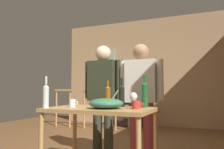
# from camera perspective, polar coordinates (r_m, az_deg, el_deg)

# --- Properties ---
(back_wall) EXTENTS (5.01, 0.10, 2.88)m
(back_wall) POSITION_cam_1_polar(r_m,az_deg,el_deg) (6.37, 9.45, 0.69)
(back_wall) COLOR tan
(back_wall) RESTS_ON ground_plane
(framed_picture) EXTENTS (0.49, 0.03, 0.60)m
(framed_picture) POSITION_cam_1_polar(r_m,az_deg,el_deg) (6.77, -1.22, 3.63)
(framed_picture) COLOR #98AB8F
(stair_railing) EXTENTS (2.63, 0.10, 1.02)m
(stair_railing) POSITION_cam_1_polar(r_m,az_deg,el_deg) (5.47, 0.72, -7.32)
(stair_railing) COLOR #B2844C
(stair_railing) RESTS_ON ground_plane
(tv_console) EXTENTS (0.90, 0.40, 0.46)m
(tv_console) POSITION_cam_1_polar(r_m,az_deg,el_deg) (6.19, 4.37, -10.48)
(tv_console) COLOR #38281E
(tv_console) RESTS_ON ground_plane
(flat_screen_tv) EXTENTS (0.53, 0.12, 0.40)m
(flat_screen_tv) POSITION_cam_1_polar(r_m,az_deg,el_deg) (6.13, 4.26, -6.20)
(flat_screen_tv) COLOR black
(flat_screen_tv) RESTS_ON tv_console
(serving_table) EXTENTS (1.15, 0.73, 0.76)m
(serving_table) POSITION_cam_1_polar(r_m,az_deg,el_deg) (2.59, -2.92, -10.08)
(serving_table) COLOR #B2844C
(serving_table) RESTS_ON ground_plane
(salad_bowl) EXTENTS (0.37, 0.37, 0.19)m
(salad_bowl) POSITION_cam_1_polar(r_m,az_deg,el_deg) (2.45, -1.47, -7.00)
(salad_bowl) COLOR #337060
(salad_bowl) RESTS_ON serving_table
(wine_glass) EXTENTS (0.09, 0.09, 0.17)m
(wine_glass) POSITION_cam_1_polar(r_m,az_deg,el_deg) (2.60, 5.35, -5.59)
(wine_glass) COLOR silver
(wine_glass) RESTS_ON serving_table
(wine_bottle_amber) EXTENTS (0.07, 0.07, 0.31)m
(wine_bottle_amber) POSITION_cam_1_polar(r_m,az_deg,el_deg) (2.77, -1.05, -5.18)
(wine_bottle_amber) COLOR brown
(wine_bottle_amber) RESTS_ON serving_table
(wine_bottle_green) EXTENTS (0.07, 0.07, 0.36)m
(wine_bottle_green) POSITION_cam_1_polar(r_m,az_deg,el_deg) (2.63, 8.10, -4.78)
(wine_bottle_green) COLOR #1E5628
(wine_bottle_green) RESTS_ON serving_table
(wine_bottle_dark) EXTENTS (0.07, 0.07, 0.33)m
(wine_bottle_dark) POSITION_cam_1_polar(r_m,az_deg,el_deg) (2.71, 2.41, -5.09)
(wine_bottle_dark) COLOR black
(wine_bottle_dark) RESTS_ON serving_table
(wine_bottle_clear) EXTENTS (0.06, 0.06, 0.34)m
(wine_bottle_clear) POSITION_cam_1_polar(r_m,az_deg,el_deg) (2.60, -16.03, -5.00)
(wine_bottle_clear) COLOR silver
(wine_bottle_clear) RESTS_ON serving_table
(mug_white) EXTENTS (0.11, 0.07, 0.09)m
(mug_white) POSITION_cam_1_polar(r_m,az_deg,el_deg) (2.65, -9.72, -7.00)
(mug_white) COLOR white
(mug_white) RESTS_ON serving_table
(mug_red) EXTENTS (0.13, 0.09, 0.09)m
(mug_red) POSITION_cam_1_polar(r_m,az_deg,el_deg) (2.40, 6.01, -7.46)
(mug_red) COLOR #B7332D
(mug_red) RESTS_ON serving_table
(person_standing_left) EXTENTS (0.59, 0.24, 1.58)m
(person_standing_left) POSITION_cam_1_polar(r_m,az_deg,el_deg) (3.28, -2.21, -4.13)
(person_standing_left) COLOR #2D3323
(person_standing_left) RESTS_ON ground_plane
(person_standing_right) EXTENTS (0.59, 0.24, 1.57)m
(person_standing_right) POSITION_cam_1_polar(r_m,az_deg,el_deg) (3.08, 7.22, -4.38)
(person_standing_right) COLOR #9E3842
(person_standing_right) RESTS_ON ground_plane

